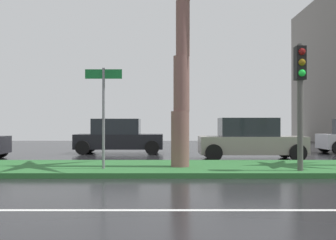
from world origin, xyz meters
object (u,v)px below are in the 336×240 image
object	(u,v)px
car_in_traffic_second	(118,137)
car_in_traffic_third	(250,140)
traffic_signal_median_right	(300,83)
street_name_sign	(103,104)

from	to	relation	value
car_in_traffic_second	car_in_traffic_third	world-z (taller)	same
traffic_signal_median_right	car_in_traffic_third	size ratio (longest dim) A/B	0.84
street_name_sign	car_in_traffic_second	bearing A→B (deg)	93.73
car_in_traffic_second	street_name_sign	bearing A→B (deg)	-86.27
traffic_signal_median_right	car_in_traffic_third	world-z (taller)	traffic_signal_median_right
traffic_signal_median_right	street_name_sign	world-z (taller)	traffic_signal_median_right
street_name_sign	car_in_traffic_second	world-z (taller)	street_name_sign
street_name_sign	car_in_traffic_third	world-z (taller)	street_name_sign
street_name_sign	car_in_traffic_second	xyz separation A→B (m)	(-0.53, 8.13, -1.25)
street_name_sign	car_in_traffic_second	size ratio (longest dim) A/B	0.70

